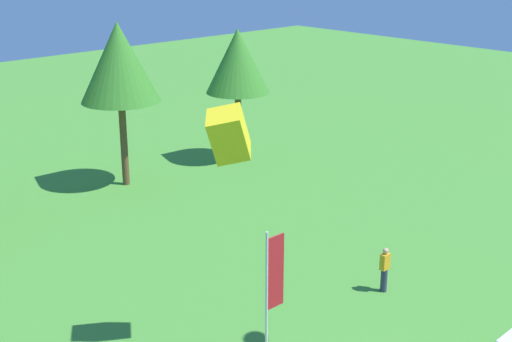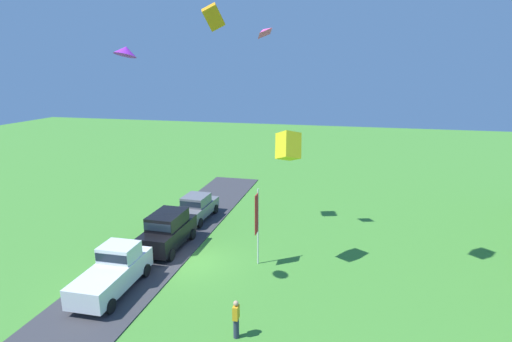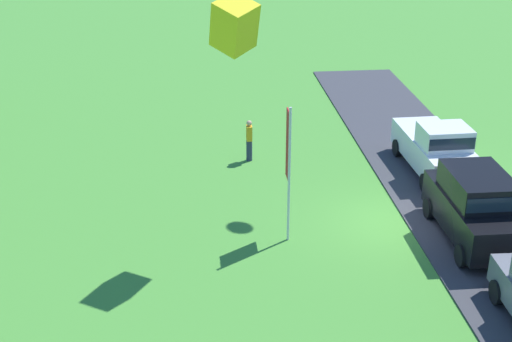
% 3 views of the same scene
% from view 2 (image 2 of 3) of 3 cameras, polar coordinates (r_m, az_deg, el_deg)
% --- Properties ---
extents(ground_plane, '(120.00, 120.00, 0.00)m').
position_cam_2_polar(ground_plane, '(23.98, -8.92, -12.70)').
color(ground_plane, '#478E33').
extents(pavement_strip, '(36.00, 4.40, 0.06)m').
position_cam_2_polar(pavement_strip, '(25.02, -14.62, -11.73)').
color(pavement_strip, '#38383D').
rests_on(pavement_strip, ground).
extents(car_sedan_by_flagpole, '(4.46, 2.09, 1.84)m').
position_cam_2_polar(car_sedan_by_flagpole, '(29.78, -8.48, -5.02)').
color(car_sedan_by_flagpole, slate).
rests_on(car_sedan_by_flagpole, ground).
extents(car_suv_far_end, '(4.61, 2.07, 2.28)m').
position_cam_2_polar(car_suv_far_end, '(25.37, -12.47, -8.10)').
color(car_suv_far_end, black).
rests_on(car_suv_far_end, ground).
extents(car_pickup_mid_row, '(5.04, 2.14, 2.14)m').
position_cam_2_polar(car_pickup_mid_row, '(21.71, -19.64, -13.17)').
color(car_pickup_mid_row, white).
rests_on(car_pickup_mid_row, ground).
extents(person_watching_sky, '(0.36, 0.24, 1.71)m').
position_cam_2_polar(person_watching_sky, '(17.49, -2.86, -20.35)').
color(person_watching_sky, '#2D334C').
rests_on(person_watching_sky, ground).
extents(flag_banner, '(0.71, 0.08, 4.49)m').
position_cam_2_polar(flag_banner, '(22.14, 0.14, -6.80)').
color(flag_banner, silver).
rests_on(flag_banner, ground).
extents(kite_box_low_drifter, '(1.78, 1.46, 1.77)m').
position_cam_2_polar(kite_box_low_drifter, '(20.87, 4.62, 3.60)').
color(kite_box_low_drifter, yellow).
extents(kite_box_high_left, '(1.56, 1.57, 1.78)m').
position_cam_2_polar(kite_box_high_left, '(26.30, -6.11, 21.03)').
color(kite_box_high_left, orange).
extents(kite_diamond_topmost, '(1.05, 1.14, 0.67)m').
position_cam_2_polar(kite_diamond_topmost, '(25.04, 1.04, 19.28)').
color(kite_diamond_topmost, '#EA4C9E').
extents(kite_delta_near_flag, '(1.36, 1.34, 0.58)m').
position_cam_2_polar(kite_delta_near_flag, '(17.97, -18.14, 15.99)').
color(kite_delta_near_flag, purple).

